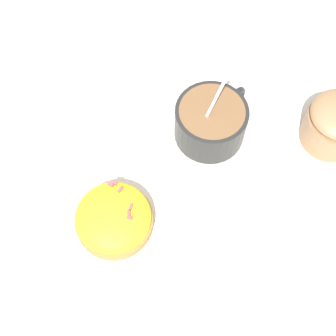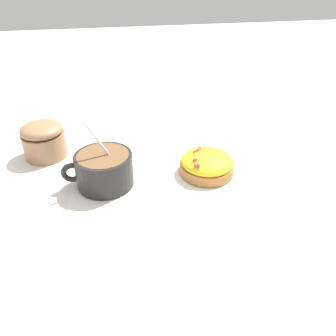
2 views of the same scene
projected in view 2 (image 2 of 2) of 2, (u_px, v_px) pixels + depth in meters
name	position (u px, v px, depth m)	size (l,w,h in m)	color
ground_plane	(158.00, 179.00, 0.57)	(3.00, 3.00, 0.00)	silver
paper_napkin	(158.00, 178.00, 0.57)	(0.31, 0.29, 0.00)	white
coffee_cup	(104.00, 168.00, 0.54)	(0.12, 0.09, 0.11)	black
frosted_pastry	(208.00, 165.00, 0.57)	(0.10, 0.10, 0.04)	#B2753D
sugar_bowl	(44.00, 139.00, 0.62)	(0.08, 0.08, 0.07)	#99704C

